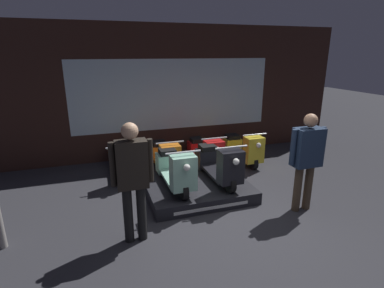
{
  "coord_description": "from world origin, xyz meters",
  "views": [
    {
      "loc": [
        -1.88,
        -3.6,
        2.55
      ],
      "look_at": [
        -0.08,
        1.91,
        0.77
      ],
      "focal_mm": 28.0,
      "sensor_mm": 36.0,
      "label": 1
    }
  ],
  "objects_px": {
    "scooter_backrow_1": "(165,157)",
    "scooter_display_right": "(218,164)",
    "scooter_display_left": "(175,169)",
    "scooter_backrow_3": "(242,149)",
    "person_right_browsing": "(307,154)",
    "person_left_browsing": "(132,174)",
    "scooter_backrow_2": "(205,153)",
    "scooter_backrow_0": "(120,162)"
  },
  "relations": [
    {
      "from": "scooter_backrow_0",
      "to": "scooter_backrow_2",
      "type": "bearing_deg",
      "value": 0.0
    },
    {
      "from": "scooter_backrow_1",
      "to": "person_right_browsing",
      "type": "xyz_separation_m",
      "value": [
        1.79,
        -2.4,
        0.65
      ]
    },
    {
      "from": "scooter_backrow_2",
      "to": "person_left_browsing",
      "type": "relative_size",
      "value": 0.9
    },
    {
      "from": "person_left_browsing",
      "to": "person_right_browsing",
      "type": "bearing_deg",
      "value": 0.0
    },
    {
      "from": "scooter_backrow_1",
      "to": "scooter_backrow_3",
      "type": "bearing_deg",
      "value": 0.0
    },
    {
      "from": "scooter_backrow_1",
      "to": "scooter_backrow_2",
      "type": "distance_m",
      "value": 0.96
    },
    {
      "from": "scooter_display_left",
      "to": "person_left_browsing",
      "type": "relative_size",
      "value": 0.9
    },
    {
      "from": "scooter_backrow_3",
      "to": "person_left_browsing",
      "type": "xyz_separation_m",
      "value": [
        -2.89,
        -2.4,
        0.67
      ]
    },
    {
      "from": "scooter_backrow_3",
      "to": "person_right_browsing",
      "type": "xyz_separation_m",
      "value": [
        -0.12,
        -2.4,
        0.65
      ]
    },
    {
      "from": "scooter_backrow_1",
      "to": "person_left_browsing",
      "type": "distance_m",
      "value": 2.68
    },
    {
      "from": "scooter_backrow_3",
      "to": "scooter_backrow_0",
      "type": "bearing_deg",
      "value": 180.0
    },
    {
      "from": "scooter_backrow_0",
      "to": "person_right_browsing",
      "type": "height_order",
      "value": "person_right_browsing"
    },
    {
      "from": "scooter_backrow_1",
      "to": "person_left_browsing",
      "type": "height_order",
      "value": "person_left_browsing"
    },
    {
      "from": "scooter_display_right",
      "to": "scooter_backrow_0",
      "type": "distance_m",
      "value": 2.15
    },
    {
      "from": "scooter_display_right",
      "to": "person_right_browsing",
      "type": "bearing_deg",
      "value": -45.84
    },
    {
      "from": "scooter_display_left",
      "to": "scooter_backrow_3",
      "type": "bearing_deg",
      "value": 32.81
    },
    {
      "from": "scooter_display_right",
      "to": "scooter_backrow_2",
      "type": "distance_m",
      "value": 1.34
    },
    {
      "from": "scooter_display_left",
      "to": "scooter_backrow_3",
      "type": "relative_size",
      "value": 1.0
    },
    {
      "from": "scooter_display_left",
      "to": "scooter_backrow_1",
      "type": "distance_m",
      "value": 1.33
    },
    {
      "from": "scooter_display_left",
      "to": "scooter_backrow_1",
      "type": "relative_size",
      "value": 1.0
    },
    {
      "from": "scooter_display_left",
      "to": "scooter_display_right",
      "type": "bearing_deg",
      "value": 0.0
    },
    {
      "from": "scooter_backrow_0",
      "to": "scooter_backrow_2",
      "type": "distance_m",
      "value": 1.92
    },
    {
      "from": "scooter_backrow_2",
      "to": "scooter_backrow_0",
      "type": "bearing_deg",
      "value": 180.0
    },
    {
      "from": "scooter_backrow_1",
      "to": "scooter_display_right",
      "type": "bearing_deg",
      "value": -60.7
    },
    {
      "from": "person_left_browsing",
      "to": "person_right_browsing",
      "type": "relative_size",
      "value": 1.04
    },
    {
      "from": "scooter_backrow_0",
      "to": "person_right_browsing",
      "type": "relative_size",
      "value": 0.94
    },
    {
      "from": "scooter_display_left",
      "to": "scooter_backrow_0",
      "type": "height_order",
      "value": "scooter_display_left"
    },
    {
      "from": "scooter_backrow_1",
      "to": "scooter_backrow_3",
      "type": "xyz_separation_m",
      "value": [
        1.92,
        0.0,
        0.0
      ]
    },
    {
      "from": "scooter_backrow_2",
      "to": "scooter_backrow_3",
      "type": "height_order",
      "value": "same"
    },
    {
      "from": "person_left_browsing",
      "to": "person_right_browsing",
      "type": "xyz_separation_m",
      "value": [
        2.77,
        0.0,
        -0.02
      ]
    },
    {
      "from": "scooter_display_right",
      "to": "scooter_backrow_0",
      "type": "height_order",
      "value": "scooter_display_right"
    },
    {
      "from": "scooter_display_right",
      "to": "scooter_backrow_3",
      "type": "bearing_deg",
      "value": 47.72
    },
    {
      "from": "scooter_backrow_3",
      "to": "person_right_browsing",
      "type": "height_order",
      "value": "person_right_browsing"
    },
    {
      "from": "scooter_backrow_3",
      "to": "scooter_backrow_2",
      "type": "bearing_deg",
      "value": 180.0
    },
    {
      "from": "scooter_backrow_1",
      "to": "person_right_browsing",
      "type": "distance_m",
      "value": 3.07
    },
    {
      "from": "scooter_backrow_0",
      "to": "scooter_backrow_2",
      "type": "relative_size",
      "value": 1.0
    },
    {
      "from": "scooter_backrow_0",
      "to": "scooter_backrow_3",
      "type": "distance_m",
      "value": 2.88
    },
    {
      "from": "scooter_display_left",
      "to": "scooter_backrow_0",
      "type": "distance_m",
      "value": 1.58
    },
    {
      "from": "scooter_backrow_1",
      "to": "scooter_backrow_2",
      "type": "bearing_deg",
      "value": 0.0
    },
    {
      "from": "scooter_backrow_0",
      "to": "scooter_backrow_1",
      "type": "bearing_deg",
      "value": 0.0
    },
    {
      "from": "person_right_browsing",
      "to": "scooter_display_left",
      "type": "bearing_deg",
      "value": 150.07
    },
    {
      "from": "person_right_browsing",
      "to": "scooter_backrow_0",
      "type": "bearing_deg",
      "value": 138.94
    }
  ]
}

